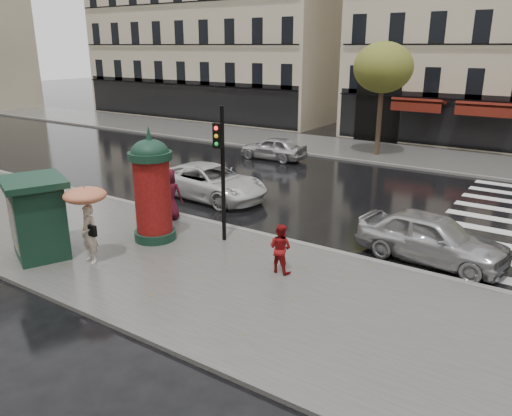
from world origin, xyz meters
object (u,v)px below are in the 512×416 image
Objects in this scene: traffic_light at (221,162)px; woman_umbrella at (87,212)px; woman_red at (280,248)px; car_white at (210,182)px; man_burgundy at (170,194)px; morris_column at (152,187)px; car_silver at (432,237)px; car_far_silver at (273,148)px; newsstand at (38,217)px.

woman_umbrella is at bearing -122.17° from traffic_light.
woman_red is 0.28× the size of car_white.
woman_red is 0.76× the size of man_burgundy.
morris_column is 0.85× the size of car_silver.
car_far_silver is (-1.85, 8.19, -0.07)m from car_white.
car_white is at bearing 100.67° from woman_umbrella.
morris_column is 0.86× the size of traffic_light.
car_far_silver is at bearing -55.37° from woman_red.
man_burgundy reaches higher than car_white.
woman_umbrella is at bearing 75.10° from man_burgundy.
traffic_light is 1.13× the size of car_far_silver.
traffic_light is 1.74× the size of newsstand.
car_far_silver is (-3.27, 15.72, -1.03)m from woman_umbrella.
newsstand is 12.16m from car_silver.
car_silver is at bearing 21.85° from traffic_light.
man_burgundy is at bearing 167.16° from traffic_light.
car_far_silver is at bearing 56.53° from car_silver.
car_white is (-0.67, 3.24, -0.34)m from man_burgundy.
morris_column is at bearing 93.72° from man_burgundy.
traffic_light is at bearing 29.71° from morris_column.
woman_red is at bearing 139.08° from man_burgundy.
man_burgundy is at bearing 78.68° from newsstand.
man_burgundy is 3.33m from car_white.
car_far_silver is at bearing 16.27° from car_white.
traffic_light is at bearing 22.90° from car_far_silver.
newsstand is 8.09m from car_white.
woman_umbrella is 0.63× the size of morris_column.
morris_column is 13.79m from car_far_silver.
traffic_light is 0.84× the size of car_white.
morris_column is (0.25, 2.45, 0.26)m from woman_umbrella.
newsstand is at bearing 53.90° from man_burgundy.
newsstand is at bearing -178.55° from car_white.
man_burgundy is at bearing 10.78° from car_far_silver.
car_silver is (10.18, 6.62, -0.62)m from newsstand.
woman_red is at bearing 30.95° from car_far_silver.
traffic_light reaches higher than car_silver.
newsstand reaches higher than car_far_silver.
morris_column is at bearing 13.20° from car_far_silver.
man_burgundy is 0.50× the size of morris_column.
car_white is (-3.69, 3.93, -2.10)m from traffic_light.
car_white reaches higher than car_far_silver.
traffic_light reaches higher than woman_umbrella.
traffic_light reaches higher than car_white.
morris_column reaches higher than woman_red.
car_silver is (8.22, 3.64, -1.19)m from morris_column.
woman_umbrella is 10.47m from car_silver.
car_white is at bearing 87.92° from newsstand.
man_burgundy is at bearing -164.75° from car_white.
morris_column is 5.48m from car_white.
man_burgundy is 4.92m from newsstand.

